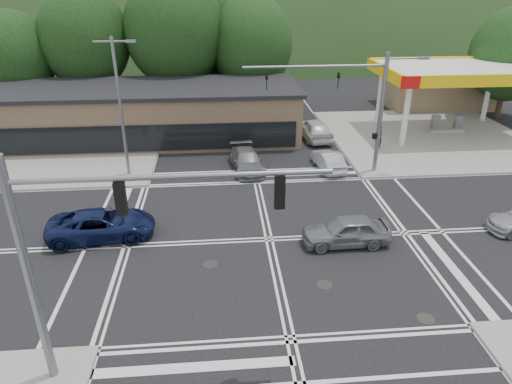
{
  "coord_description": "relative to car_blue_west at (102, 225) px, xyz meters",
  "views": [
    {
      "loc": [
        -2.4,
        -19.95,
        12.25
      ],
      "look_at": [
        -0.43,
        2.76,
        1.4
      ],
      "focal_mm": 32.0,
      "sensor_mm": 36.0,
      "label": 1
    }
  ],
  "objects": [
    {
      "name": "convenience_store",
      "position": [
        28.51,
        24.05,
        1.16
      ],
      "size": [
        10.0,
        6.0,
        3.8
      ],
      "primitive_type": "cube",
      "color": "#846B4F",
      "rests_on": "ground"
    },
    {
      "name": "car_queue_a",
      "position": [
        13.67,
        8.05,
        -0.09
      ],
      "size": [
        1.75,
        4.06,
        1.3
      ],
      "primitive_type": "imported",
      "rotation": [
        0.0,
        0.0,
        3.24
      ],
      "color": "#B5B8BC",
      "rests_on": "ground"
    },
    {
      "name": "pedestrian",
      "position": [
        18.4,
        11.63,
        0.32
      ],
      "size": [
        0.76,
        0.61,
        1.81
      ],
      "primitive_type": "imported",
      "rotation": [
        0.0,
        0.0,
        3.44
      ],
      "color": "black",
      "rests_on": "sidewalk_ne"
    },
    {
      "name": "sidewalk_nw",
      "position": [
        -6.49,
        14.05,
        -0.67
      ],
      "size": [
        16.0,
        16.0,
        0.15
      ],
      "primitive_type": "cube",
      "color": "gray",
      "rests_on": "ground"
    },
    {
      "name": "commercial_row",
      "position": [
        0.51,
        16.05,
        1.26
      ],
      "size": [
        24.0,
        8.0,
        4.0
      ],
      "primitive_type": "cube",
      "color": "brown",
      "rests_on": "ground"
    },
    {
      "name": "tree_n_b",
      "position": [
        2.51,
        23.05,
        7.05
      ],
      "size": [
        9.0,
        9.0,
        12.98
      ],
      "color": "#382619",
      "rests_on": "ground"
    },
    {
      "name": "tree_n_d",
      "position": [
        -11.49,
        22.05,
        5.1
      ],
      "size": [
        6.8,
        6.8,
        9.76
      ],
      "color": "#382619",
      "rests_on": "ground"
    },
    {
      "name": "tree_n_e",
      "position": [
        6.51,
        27.05,
        6.4
      ],
      "size": [
        8.4,
        8.4,
        11.98
      ],
      "color": "#382619",
      "rests_on": "ground"
    },
    {
      "name": "ground",
      "position": [
        8.51,
        -0.95,
        -0.74
      ],
      "size": [
        120.0,
        120.0,
        0.0
      ],
      "primitive_type": "plane",
      "color": "black",
      "rests_on": "ground"
    },
    {
      "name": "tree_ne",
      "position": [
        32.51,
        19.05,
        5.1
      ],
      "size": [
        7.2,
        7.2,
        9.99
      ],
      "color": "#382619",
      "rests_on": "ground"
    },
    {
      "name": "car_blue_west",
      "position": [
        0.0,
        0.0,
        0.0
      ],
      "size": [
        5.57,
        3.04,
        1.48
      ],
      "primitive_type": "imported",
      "rotation": [
        0.0,
        0.0,
        1.68
      ],
      "color": "#0D163B",
      "rests_on": "ground"
    },
    {
      "name": "gas_station_canopy",
      "position": [
        25.5,
        15.04,
        4.3
      ],
      "size": [
        12.32,
        8.34,
        5.75
      ],
      "color": "silver",
      "rests_on": "ground"
    },
    {
      "name": "sidewalk_ne",
      "position": [
        23.51,
        14.05,
        -0.67
      ],
      "size": [
        16.0,
        16.0,
        0.15
      ],
      "primitive_type": "cube",
      "color": "gray",
      "rests_on": "ground"
    },
    {
      "name": "tree_n_a",
      "position": [
        -5.49,
        23.05,
        6.4
      ],
      "size": [
        8.0,
        8.0,
        11.75
      ],
      "color": "#382619",
      "rests_on": "ground"
    },
    {
      "name": "streetlight_nw",
      "position": [
        0.07,
        8.05,
        4.31
      ],
      "size": [
        2.5,
        0.25,
        9.0
      ],
      "color": "slate",
      "rests_on": "ground"
    },
    {
      "name": "signal_mast_ne",
      "position": [
        15.46,
        7.25,
        4.33
      ],
      "size": [
        11.65,
        0.3,
        8.0
      ],
      "color": "slate",
      "rests_on": "ground"
    },
    {
      "name": "hill_north",
      "position": [
        8.51,
        89.05,
        -0.74
      ],
      "size": [
        252.0,
        126.0,
        140.0
      ],
      "primitive_type": "ellipsoid",
      "color": "#203819",
      "rests_on": "ground"
    },
    {
      "name": "tree_n_c",
      "position": [
        9.51,
        23.05,
        5.75
      ],
      "size": [
        7.6,
        7.6,
        10.87
      ],
      "color": "#382619",
      "rests_on": "ground"
    },
    {
      "name": "car_grey_center",
      "position": [
        12.29,
        -1.69,
        0.01
      ],
      "size": [
        4.43,
        1.84,
        1.5
      ],
      "primitive_type": "imported",
      "rotation": [
        0.0,
        0.0,
        -1.56
      ],
      "color": "slate",
      "rests_on": "ground"
    },
    {
      "name": "car_northbound",
      "position": [
        8.01,
        8.39,
        -0.06
      ],
      "size": [
        2.48,
        4.92,
        1.37
      ],
      "primitive_type": "imported",
      "rotation": [
        0.0,
        0.0,
        0.12
      ],
      "color": "slate",
      "rests_on": "ground"
    },
    {
      "name": "car_queue_b",
      "position": [
        14.01,
        14.59,
        0.11
      ],
      "size": [
        2.5,
        5.15,
        1.7
      ],
      "primitive_type": "imported",
      "rotation": [
        0.0,
        0.0,
        3.24
      ],
      "color": "silver",
      "rests_on": "ground"
    },
    {
      "name": "signal_mast_sw",
      "position": [
        2.12,
        -9.15,
        4.38
      ],
      "size": [
        9.14,
        0.28,
        8.0
      ],
      "color": "slate",
      "rests_on": "ground"
    }
  ]
}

